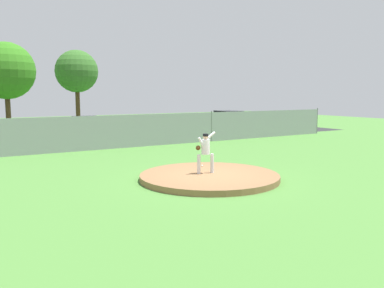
% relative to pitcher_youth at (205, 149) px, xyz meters
% --- Properties ---
extents(ground_plane, '(80.00, 80.00, 0.00)m').
position_rel_pitcher_youth_xyz_m(ground_plane, '(0.07, 5.81, -1.15)').
color(ground_plane, '#4C8438').
extents(asphalt_strip, '(44.00, 7.00, 0.01)m').
position_rel_pitcher_youth_xyz_m(asphalt_strip, '(0.07, 14.31, -1.14)').
color(asphalt_strip, '#2B2B2D').
rests_on(asphalt_strip, ground_plane).
extents(pitchers_mound, '(5.25, 5.25, 0.22)m').
position_rel_pitcher_youth_xyz_m(pitchers_mound, '(0.07, -0.19, -1.04)').
color(pitchers_mound, olive).
rests_on(pitchers_mound, ground_plane).
extents(pitcher_youth, '(0.82, 0.32, 1.58)m').
position_rel_pitcher_youth_xyz_m(pitcher_youth, '(0.00, 0.00, 0.00)').
color(pitcher_youth, silver).
rests_on(pitcher_youth, pitchers_mound).
extents(baseball, '(0.07, 0.07, 0.07)m').
position_rel_pitcher_youth_xyz_m(baseball, '(0.67, 1.24, -0.89)').
color(baseball, white).
rests_on(baseball, pitchers_mound).
extents(chainlink_fence, '(34.61, 0.07, 2.07)m').
position_rel_pitcher_youth_xyz_m(chainlink_fence, '(0.07, 9.81, -0.16)').
color(chainlink_fence, gray).
rests_on(chainlink_fence, ground_plane).
extents(parked_car_navy, '(1.88, 4.05, 1.67)m').
position_rel_pitcher_youth_xyz_m(parked_car_navy, '(-0.02, 14.44, -0.35)').
color(parked_car_navy, '#161E4C').
rests_on(parked_car_navy, ground_plane).
extents(parked_car_white, '(1.97, 4.18, 1.80)m').
position_rel_pitcher_youth_xyz_m(parked_car_white, '(11.92, 14.52, -0.30)').
color(parked_car_white, silver).
rests_on(parked_car_white, ground_plane).
extents(parked_car_burgundy, '(2.01, 4.74, 1.63)m').
position_rel_pitcher_youth_xyz_m(parked_car_burgundy, '(8.54, 14.14, -0.36)').
color(parked_car_burgundy, maroon).
rests_on(parked_car_burgundy, ground_plane).
extents(traffic_cone_orange, '(0.40, 0.40, 0.55)m').
position_rel_pitcher_youth_xyz_m(traffic_cone_orange, '(-4.23, 11.91, -0.88)').
color(traffic_cone_orange, orange).
rests_on(traffic_cone_orange, asphalt_strip).
extents(tree_leaning_west, '(4.49, 4.49, 7.25)m').
position_rel_pitcher_youth_xyz_m(tree_leaning_west, '(-4.06, 22.36, 3.85)').
color(tree_leaning_west, '#4C331E').
rests_on(tree_leaning_west, ground_plane).
extents(tree_tall_centre, '(3.87, 3.87, 7.18)m').
position_rel_pitcher_youth_xyz_m(tree_tall_centre, '(2.15, 24.68, 4.07)').
color(tree_tall_centre, '#4C331E').
rests_on(tree_tall_centre, ground_plane).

